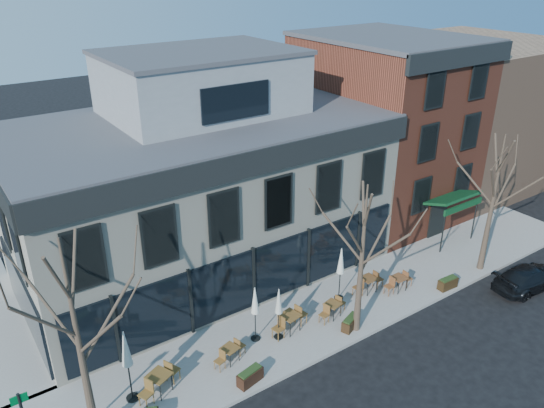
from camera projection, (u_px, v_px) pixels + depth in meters
ground at (253, 311)px, 25.22m from camera, size 120.00×120.00×0.00m
sidewalk_front at (334, 309)px, 25.27m from camera, size 33.50×4.70×0.15m
corner_building at (199, 185)px, 27.04m from camera, size 18.39×10.39×11.10m
red_brick_building at (382, 127)px, 33.25m from camera, size 8.20×11.78×11.18m
bg_building at (468, 109)px, 39.43m from camera, size 12.00×12.00×10.00m
tree_corner at (79, 344)px, 16.66m from camera, size 3.93×3.98×7.92m
tree_mid at (362, 259)px, 22.26m from camera, size 3.50×3.55×7.04m
tree_right at (493, 203)px, 26.81m from camera, size 3.72×3.77×7.48m
parked_sedan at (529, 278)px, 26.75m from camera, size 4.35×2.12×1.22m
cafe_set_0 at (160, 381)px, 20.11m from camera, size 2.02×1.26×1.05m
cafe_set_1 at (230, 353)px, 21.70m from camera, size 1.66×0.83×0.85m
cafe_set_2 at (290, 321)px, 23.46m from camera, size 2.04×0.93×1.05m
cafe_set_3 at (332, 308)px, 24.42m from camera, size 1.73×0.81×0.89m
cafe_set_4 at (368, 283)px, 26.26m from camera, size 1.82×0.74×0.96m
cafe_set_5 at (398, 282)px, 26.38m from camera, size 1.73×0.70×0.91m
umbrella_0 at (126, 352)px, 19.11m from camera, size 0.50×0.50×3.13m
umbrella_1 at (255, 303)px, 22.37m from camera, size 0.43×0.43×2.67m
umbrella_2 at (279, 304)px, 22.50m from camera, size 0.41×0.41×2.54m
umbrella_3 at (341, 264)px, 25.09m from camera, size 0.45×0.45×2.80m
planter_1 at (250, 376)px, 20.68m from camera, size 1.16×0.65×0.61m
planter_2 at (351, 322)px, 23.74m from camera, size 1.12×0.75×0.58m
planter_3 at (448, 283)px, 26.60m from camera, size 1.08×0.47×0.59m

